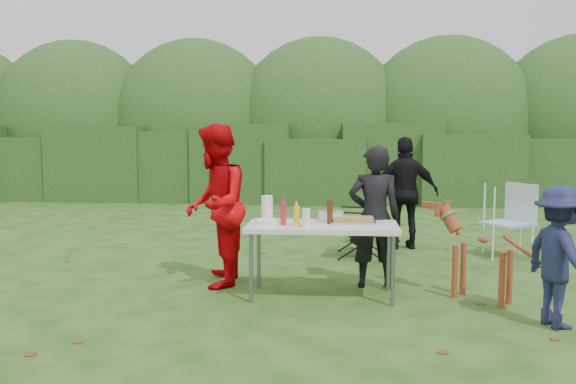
# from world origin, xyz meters

# --- Properties ---
(ground) EXTENTS (80.00, 80.00, 0.00)m
(ground) POSITION_xyz_m (0.00, 0.00, 0.00)
(ground) COLOR #1E4211
(hedge_row) EXTENTS (22.00, 1.40, 1.70)m
(hedge_row) POSITION_xyz_m (0.00, 8.00, 0.85)
(hedge_row) COLOR #23471C
(hedge_row) RESTS_ON ground
(shrub_backdrop) EXTENTS (20.00, 2.60, 3.20)m
(shrub_backdrop) POSITION_xyz_m (0.00, 9.60, 1.60)
(shrub_backdrop) COLOR #3D6628
(shrub_backdrop) RESTS_ON ground
(folding_table) EXTENTS (1.50, 0.70, 0.74)m
(folding_table) POSITION_xyz_m (0.39, 0.02, 0.69)
(folding_table) COLOR silver
(folding_table) RESTS_ON ground
(person_cook) EXTENTS (0.57, 0.38, 1.51)m
(person_cook) POSITION_xyz_m (0.93, 0.45, 0.76)
(person_cook) COLOR black
(person_cook) RESTS_ON ground
(person_red_jacket) EXTENTS (0.74, 0.91, 1.74)m
(person_red_jacket) POSITION_xyz_m (-0.77, 0.38, 0.87)
(person_red_jacket) COLOR #C60309
(person_red_jacket) RESTS_ON ground
(person_black_puffy) EXTENTS (0.96, 0.47, 1.58)m
(person_black_puffy) POSITION_xyz_m (1.48, 2.61, 0.79)
(person_black_puffy) COLOR black
(person_black_puffy) RESTS_ON ground
(child) EXTENTS (0.68, 0.89, 1.22)m
(child) POSITION_xyz_m (2.44, -0.72, 0.61)
(child) COLOR #1A1F44
(child) RESTS_ON ground
(dog) EXTENTS (1.00, 0.91, 0.92)m
(dog) POSITION_xyz_m (1.96, 0.01, 0.46)
(dog) COLOR brown
(dog) RESTS_ON ground
(camping_chair) EXTENTS (0.71, 0.71, 1.00)m
(camping_chair) POSITION_xyz_m (0.84, 1.95, 0.50)
(camping_chair) COLOR #16351C
(camping_chair) RESTS_ON ground
(lawn_chair) EXTENTS (0.80, 0.80, 0.98)m
(lawn_chair) POSITION_xyz_m (2.76, 2.14, 0.49)
(lawn_chair) COLOR #3368B2
(lawn_chair) RESTS_ON ground
(food_tray) EXTENTS (0.45, 0.30, 0.02)m
(food_tray) POSITION_xyz_m (0.70, 0.15, 0.75)
(food_tray) COLOR #B7B7BA
(food_tray) RESTS_ON folding_table
(focaccia_bread) EXTENTS (0.40, 0.26, 0.04)m
(focaccia_bread) POSITION_xyz_m (0.70, 0.15, 0.78)
(focaccia_bread) COLOR olive
(focaccia_bread) RESTS_ON food_tray
(mustard_bottle) EXTENTS (0.06, 0.06, 0.20)m
(mustard_bottle) POSITION_xyz_m (0.14, -0.13, 0.84)
(mustard_bottle) COLOR yellow
(mustard_bottle) RESTS_ON folding_table
(ketchup_bottle) EXTENTS (0.06, 0.06, 0.22)m
(ketchup_bottle) POSITION_xyz_m (0.01, -0.06, 0.85)
(ketchup_bottle) COLOR #B6222C
(ketchup_bottle) RESTS_ON folding_table
(beer_bottle) EXTENTS (0.06, 0.06, 0.24)m
(beer_bottle) POSITION_xyz_m (0.47, 0.05, 0.86)
(beer_bottle) COLOR #47230F
(beer_bottle) RESTS_ON folding_table
(paper_towel_roll) EXTENTS (0.12, 0.12, 0.26)m
(paper_towel_roll) POSITION_xyz_m (-0.19, 0.20, 0.87)
(paper_towel_roll) COLOR white
(paper_towel_roll) RESTS_ON folding_table
(cup_stack) EXTENTS (0.08, 0.08, 0.18)m
(cup_stack) POSITION_xyz_m (0.24, -0.18, 0.83)
(cup_stack) COLOR white
(cup_stack) RESTS_ON folding_table
(pasta_bowl) EXTENTS (0.26, 0.26, 0.10)m
(pasta_bowl) POSITION_xyz_m (0.47, 0.26, 0.79)
(pasta_bowl) COLOR silver
(pasta_bowl) RESTS_ON folding_table
(plate_stack) EXTENTS (0.24, 0.24, 0.05)m
(plate_stack) POSITION_xyz_m (-0.15, -0.03, 0.77)
(plate_stack) COLOR white
(plate_stack) RESTS_ON folding_table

